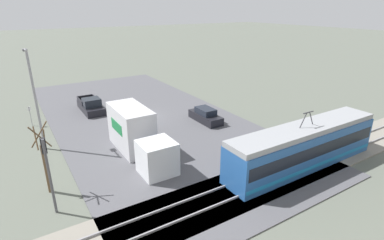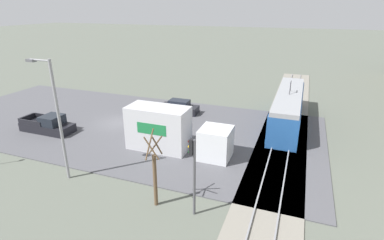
{
  "view_description": "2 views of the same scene",
  "coord_description": "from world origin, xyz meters",
  "px_view_note": "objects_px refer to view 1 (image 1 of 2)",
  "views": [
    {
      "loc": [
        12.18,
        30.35,
        11.99
      ],
      "look_at": [
        -1.19,
        8.86,
        2.33
      ],
      "focal_mm": 28.0,
      "sensor_mm": 36.0,
      "label": 1
    },
    {
      "loc": [
        25.34,
        18.02,
        11.89
      ],
      "look_at": [
        0.51,
        8.73,
        1.74
      ],
      "focal_mm": 28.0,
      "sensor_mm": 36.0,
      "label": 2
    }
  ],
  "objects_px": {
    "sedan_car_0": "(206,116)",
    "street_tree": "(45,162)",
    "traffic_light_pole": "(48,166)",
    "pickup_truck": "(91,106)",
    "no_parking_sign": "(30,114)",
    "box_truck": "(137,134)",
    "light_rail_tram": "(303,146)",
    "street_lamp_near_crossing": "(34,95)"
  },
  "relations": [
    {
      "from": "box_truck",
      "to": "no_parking_sign",
      "type": "relative_size",
      "value": 4.26
    },
    {
      "from": "box_truck",
      "to": "street_tree",
      "type": "height_order",
      "value": "street_tree"
    },
    {
      "from": "street_tree",
      "to": "no_parking_sign",
      "type": "xyz_separation_m",
      "value": [
        -0.21,
        -14.24,
        -0.99
      ]
    },
    {
      "from": "sedan_car_0",
      "to": "street_tree",
      "type": "height_order",
      "value": "street_tree"
    },
    {
      "from": "light_rail_tram",
      "to": "pickup_truck",
      "type": "distance_m",
      "value": 24.67
    },
    {
      "from": "sedan_car_0",
      "to": "pickup_truck",
      "type": "bearing_deg",
      "value": -45.66
    },
    {
      "from": "sedan_car_0",
      "to": "light_rail_tram",
      "type": "bearing_deg",
      "value": 94.77
    },
    {
      "from": "street_tree",
      "to": "no_parking_sign",
      "type": "relative_size",
      "value": 2.37
    },
    {
      "from": "street_lamp_near_crossing",
      "to": "no_parking_sign",
      "type": "height_order",
      "value": "street_lamp_near_crossing"
    },
    {
      "from": "light_rail_tram",
      "to": "pickup_truck",
      "type": "xyz_separation_m",
      "value": [
        10.84,
        -22.14,
        -0.96
      ]
    },
    {
      "from": "box_truck",
      "to": "traffic_light_pole",
      "type": "height_order",
      "value": "traffic_light_pole"
    },
    {
      "from": "light_rail_tram",
      "to": "sedan_car_0",
      "type": "relative_size",
      "value": 3.18
    },
    {
      "from": "traffic_light_pole",
      "to": "no_parking_sign",
      "type": "xyz_separation_m",
      "value": [
        -0.23,
        -16.74,
        -1.93
      ]
    },
    {
      "from": "street_tree",
      "to": "street_lamp_near_crossing",
      "type": "relative_size",
      "value": 0.58
    },
    {
      "from": "traffic_light_pole",
      "to": "street_tree",
      "type": "relative_size",
      "value": 0.99
    },
    {
      "from": "box_truck",
      "to": "street_tree",
      "type": "xyz_separation_m",
      "value": [
        7.33,
        2.16,
        0.47
      ]
    },
    {
      "from": "light_rail_tram",
      "to": "box_truck",
      "type": "relative_size",
      "value": 1.56
    },
    {
      "from": "pickup_truck",
      "to": "street_tree",
      "type": "distance_m",
      "value": 16.92
    },
    {
      "from": "box_truck",
      "to": "street_tree",
      "type": "bearing_deg",
      "value": 16.4
    },
    {
      "from": "box_truck",
      "to": "street_lamp_near_crossing",
      "type": "distance_m",
      "value": 9.27
    },
    {
      "from": "light_rail_tram",
      "to": "street_tree",
      "type": "height_order",
      "value": "street_tree"
    },
    {
      "from": "traffic_light_pole",
      "to": "street_tree",
      "type": "bearing_deg",
      "value": -90.41
    },
    {
      "from": "sedan_car_0",
      "to": "street_tree",
      "type": "xyz_separation_m",
      "value": [
        16.6,
        5.36,
        1.59
      ]
    },
    {
      "from": "traffic_light_pole",
      "to": "street_lamp_near_crossing",
      "type": "height_order",
      "value": "street_lamp_near_crossing"
    },
    {
      "from": "street_lamp_near_crossing",
      "to": "no_parking_sign",
      "type": "relative_size",
      "value": 4.1
    },
    {
      "from": "pickup_truck",
      "to": "traffic_light_pole",
      "type": "distance_m",
      "value": 19.34
    },
    {
      "from": "traffic_light_pole",
      "to": "street_lamp_near_crossing",
      "type": "bearing_deg",
      "value": -93.43
    },
    {
      "from": "sedan_car_0",
      "to": "street_tree",
      "type": "bearing_deg",
      "value": 17.91
    },
    {
      "from": "sedan_car_0",
      "to": "no_parking_sign",
      "type": "distance_m",
      "value": 18.64
    },
    {
      "from": "sedan_car_0",
      "to": "box_truck",
      "type": "bearing_deg",
      "value": 19.09
    },
    {
      "from": "box_truck",
      "to": "sedan_car_0",
      "type": "height_order",
      "value": "box_truck"
    },
    {
      "from": "pickup_truck",
      "to": "sedan_car_0",
      "type": "xyz_separation_m",
      "value": [
        -9.83,
        10.06,
        -0.04
      ]
    },
    {
      "from": "light_rail_tram",
      "to": "no_parking_sign",
      "type": "relative_size",
      "value": 6.66
    },
    {
      "from": "box_truck",
      "to": "street_lamp_near_crossing",
      "type": "bearing_deg",
      "value": -39.33
    },
    {
      "from": "box_truck",
      "to": "street_lamp_near_crossing",
      "type": "xyz_separation_m",
      "value": [
        6.74,
        -5.52,
        3.17
      ]
    },
    {
      "from": "no_parking_sign",
      "to": "traffic_light_pole",
      "type": "bearing_deg",
      "value": 89.22
    },
    {
      "from": "traffic_light_pole",
      "to": "street_tree",
      "type": "xyz_separation_m",
      "value": [
        -0.02,
        -2.51,
        -0.94
      ]
    },
    {
      "from": "sedan_car_0",
      "to": "no_parking_sign",
      "type": "relative_size",
      "value": 2.09
    },
    {
      "from": "light_rail_tram",
      "to": "traffic_light_pole",
      "type": "relative_size",
      "value": 2.85
    },
    {
      "from": "traffic_light_pole",
      "to": "no_parking_sign",
      "type": "distance_m",
      "value": 16.86
    },
    {
      "from": "traffic_light_pole",
      "to": "pickup_truck",
      "type": "bearing_deg",
      "value": -110.71
    },
    {
      "from": "light_rail_tram",
      "to": "traffic_light_pole",
      "type": "height_order",
      "value": "traffic_light_pole"
    }
  ]
}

